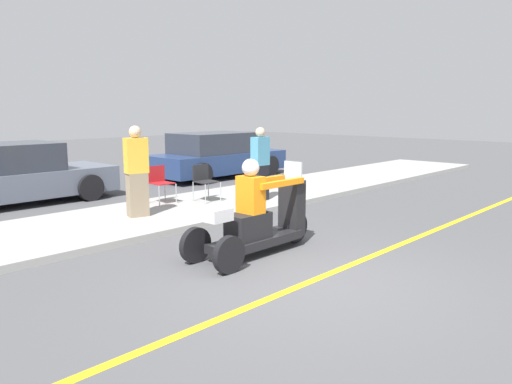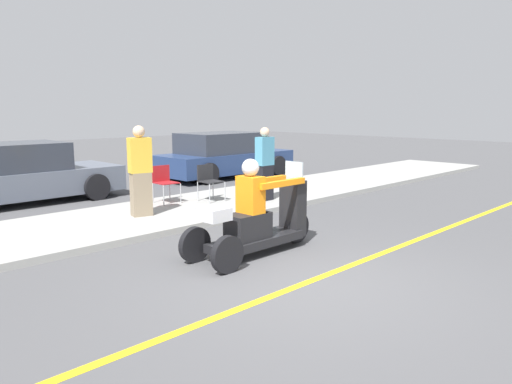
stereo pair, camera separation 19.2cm
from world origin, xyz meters
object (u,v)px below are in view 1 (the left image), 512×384
folding_chair_set_back (159,180)px  parked_car_lot_left (217,156)px  parked_car_lot_center (5,176)px  spectator_with_child (137,173)px  folding_chair_curbside (204,179)px  spectator_by_tree (260,165)px  motorcycle_trike (257,221)px

folding_chair_set_back → parked_car_lot_left: (4.30, 2.83, 0.06)m
parked_car_lot_center → parked_car_lot_left: size_ratio=1.02×
spectator_with_child → parked_car_lot_left: spectator_with_child is taller
folding_chair_curbside → parked_car_lot_left: 4.84m
spectator_with_child → parked_car_lot_center: (-1.08, 3.71, -0.30)m
spectator_with_child → folding_chair_set_back: (1.14, 0.86, -0.34)m
spectator_by_tree → folding_chair_set_back: bearing=141.2°
folding_chair_curbside → parked_car_lot_center: (-3.06, 3.39, 0.05)m
folding_chair_curbside → parked_car_lot_center: bearing=132.0°
folding_chair_set_back → folding_chair_curbside: bearing=-33.1°
folding_chair_curbside → parked_car_lot_left: (3.46, 3.38, 0.06)m
spectator_by_tree → parked_car_lot_center: size_ratio=0.35×
parked_car_lot_left → spectator_by_tree: bearing=-120.7°
folding_chair_set_back → parked_car_lot_left: size_ratio=0.18×
motorcycle_trike → parked_car_lot_left: 8.74m
motorcycle_trike → parked_car_lot_center: 6.96m
spectator_with_child → folding_chair_set_back: spectator_with_child is taller
motorcycle_trike → spectator_by_tree: bearing=42.1°
spectator_with_child → parked_car_lot_left: size_ratio=0.38×
motorcycle_trike → parked_car_lot_left: motorcycle_trike is taller
motorcycle_trike → parked_car_lot_left: size_ratio=0.52×
spectator_with_child → parked_car_lot_left: bearing=34.2°
folding_chair_curbside → spectator_by_tree: bearing=-43.3°
motorcycle_trike → folding_chair_set_back: 4.18m
spectator_by_tree → parked_car_lot_left: (2.53, 4.26, -0.24)m
parked_car_lot_center → parked_car_lot_left: bearing=-0.1°
parked_car_lot_left → folding_chair_set_back: bearing=-146.6°
motorcycle_trike → spectator_by_tree: 3.90m
folding_chair_curbside → spectator_with_child: bearing=-170.9°
motorcycle_trike → folding_chair_curbside: size_ratio=2.90×
folding_chair_set_back → parked_car_lot_center: parked_car_lot_center is taller
spectator_by_tree → folding_chair_curbside: 1.31m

